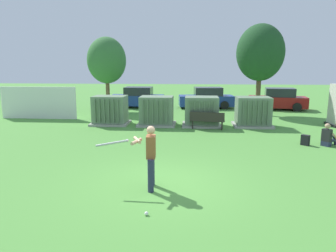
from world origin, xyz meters
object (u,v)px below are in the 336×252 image
Objects in this scene: sports_ball at (146,214)px; park_bench at (207,119)px; batter at (149,154)px; transformer_west at (110,111)px; parked_car_left_of_center at (206,98)px; transformer_mid_east at (201,112)px; backpack at (305,140)px; seated_spectator at (328,137)px; parked_car_right_of_center at (278,100)px; transformer_east at (253,112)px; parked_car_leftmost at (137,98)px; transformer_mid_west at (157,111)px.

park_bench is at bearing 79.75° from sports_ball.
transformer_west is at bearing 110.63° from batter.
transformer_mid_east is at bearing -94.49° from parked_car_left_of_center.
backpack is at bearing -23.43° from transformer_west.
seated_spectator is (6.80, 5.19, -0.60)m from batter.
parked_car_right_of_center is at bearing 64.99° from batter.
park_bench is 4.19× the size of backpack.
transformer_east is 10.31m from batter.
transformer_mid_east is (5.15, -0.07, 0.00)m from transformer_west.
transformer_east is 10.62m from parked_car_leftmost.
transformer_mid_west reaches higher than park_bench.
transformer_mid_west and transformer_mid_east have the same top height.
batter is at bearing -142.64° from seated_spectator.
transformer_mid_west is 1.00× the size of transformer_east.
transformer_west is at bearing -92.09° from parked_car_leftmost.
backpack is (5.91, 5.21, -0.76)m from batter.
parked_car_right_of_center is at bearing 32.30° from transformer_west.
transformer_west is at bearing 179.20° from transformer_mid_east.
transformer_mid_east is 0.48× the size of parked_car_left_of_center.
transformer_east is 4.75m from seated_spectator.
transformer_mid_west is at bearing -1.69° from transformer_west.
seated_spectator is 12.43m from parked_car_left_of_center.
seated_spectator is 0.22× the size of parked_car_left_of_center.
transformer_west is 1.14× the size of park_bench.
transformer_mid_west is at bearing -112.23° from parked_car_left_of_center.
batter is at bearing -115.01° from parked_car_right_of_center.
backpack is at bearing -72.36° from parked_car_left_of_center.
seated_spectator is 0.22× the size of parked_car_right_of_center.
seated_spectator is 2.19× the size of backpack.
transformer_east reaches higher than seated_spectator.
transformer_west reaches higher than sports_ball.
parked_car_leftmost is (-9.14, 11.42, 0.54)m from backpack.
transformer_west reaches higher than park_bench.
batter is at bearing -138.57° from backpack.
seated_spectator is 15.22m from parked_car_leftmost.
backpack is at bearing 178.51° from seated_spectator.
sports_ball is (-4.30, -10.88, -0.74)m from transformer_east.
park_bench reaches higher than backpack.
parked_car_left_of_center is at bearing 85.51° from transformer_mid_east.
parked_car_leftmost is 0.96× the size of parked_car_right_of_center.
transformer_mid_west is 1.21× the size of batter.
batter reaches higher than transformer_west.
transformer_mid_west reaches higher than seated_spectator.
parked_car_leftmost reaches higher than seated_spectator.
transformer_west is 5.15m from transformer_mid_east.
parked_car_left_of_center is at bearing 1.16° from parked_car_leftmost.
seated_spectator is at bearing 37.36° from batter.
batter is (-1.93, -8.27, 0.44)m from park_bench.
batter reaches higher than transformer_mid_east.
transformer_mid_west is 5.29m from transformer_east.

